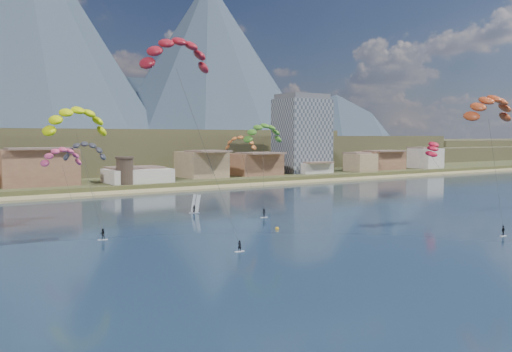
% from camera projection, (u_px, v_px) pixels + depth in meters
% --- Properties ---
extents(ground, '(2400.00, 2400.00, 0.00)m').
position_uv_depth(ground, '(395.00, 271.00, 67.00)').
color(ground, black).
rests_on(ground, ground).
extents(beach, '(2200.00, 12.00, 0.90)m').
position_uv_depth(beach, '(118.00, 193.00, 155.59)').
color(beach, tan).
rests_on(beach, ground).
extents(foothills, '(940.00, 210.00, 18.00)m').
position_uv_depth(foothills, '(79.00, 151.00, 272.81)').
color(foothills, brown).
rests_on(foothills, ground).
extents(apartment_tower, '(20.00, 16.00, 32.00)m').
position_uv_depth(apartment_tower, '(302.00, 134.00, 218.87)').
color(apartment_tower, gray).
rests_on(apartment_tower, ground).
extents(watchtower, '(5.82, 5.82, 8.60)m').
position_uv_depth(watchtower, '(125.00, 170.00, 164.53)').
color(watchtower, '#47382D').
rests_on(watchtower, ground).
extents(kitesurfer_red, '(11.76, 13.45, 33.45)m').
position_uv_depth(kitesurfer_red, '(176.00, 50.00, 82.28)').
color(kitesurfer_red, silver).
rests_on(kitesurfer_red, ground).
extents(kitesurfer_yellow, '(12.83, 17.26, 24.69)m').
position_uv_depth(kitesurfer_yellow, '(76.00, 117.00, 96.62)').
color(kitesurfer_yellow, silver).
rests_on(kitesurfer_yellow, ground).
extents(kitesurfer_orange, '(14.34, 11.79, 26.28)m').
position_uv_depth(kitesurfer_orange, '(489.00, 104.00, 100.10)').
color(kitesurfer_orange, silver).
rests_on(kitesurfer_orange, ground).
extents(kitesurfer_green, '(12.54, 12.74, 21.85)m').
position_uv_depth(kitesurfer_green, '(263.00, 131.00, 121.87)').
color(kitesurfer_green, silver).
rests_on(kitesurfer_green, ground).
extents(distant_kite_pink, '(8.70, 6.43, 16.58)m').
position_uv_depth(distant_kite_pink, '(62.00, 153.00, 102.24)').
color(distant_kite_pink, '#262626').
rests_on(distant_kite_pink, ground).
extents(distant_kite_dark, '(9.31, 6.89, 17.56)m').
position_uv_depth(distant_kite_dark, '(85.00, 148.00, 107.93)').
color(distant_kite_dark, '#262626').
rests_on(distant_kite_dark, ground).
extents(distant_kite_orange, '(8.02, 7.89, 18.59)m').
position_uv_depth(distant_kite_orange, '(241.00, 141.00, 130.35)').
color(distant_kite_orange, '#262626').
rests_on(distant_kite_orange, ground).
extents(distant_kite_red, '(9.16, 9.10, 17.17)m').
position_uv_depth(distant_kite_red, '(431.00, 147.00, 149.01)').
color(distant_kite_red, '#262626').
rests_on(distant_kite_red, ground).
extents(windsurfer, '(2.43, 2.62, 4.06)m').
position_uv_depth(windsurfer, '(195.00, 207.00, 117.49)').
color(windsurfer, silver).
rests_on(windsurfer, ground).
extents(buoy, '(0.69, 0.69, 0.69)m').
position_uv_depth(buoy, '(277.00, 229.00, 96.99)').
color(buoy, gold).
rests_on(buoy, ground).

